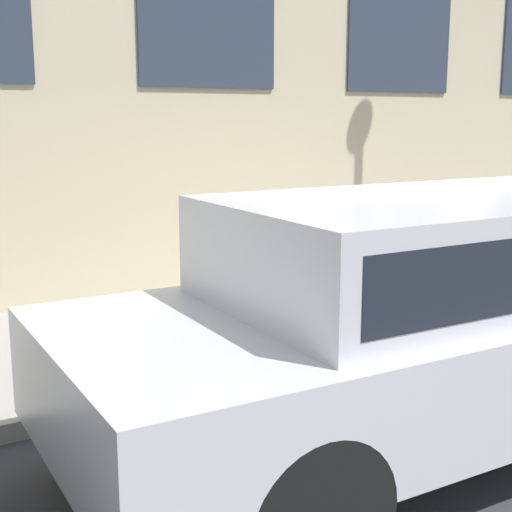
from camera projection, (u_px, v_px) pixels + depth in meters
ground_plane at (357, 368)px, 6.21m from camera, size 80.00×80.00×0.00m
sidewalk at (272, 320)px, 7.42m from camera, size 2.88×60.00×0.14m
fire_hydrant at (278, 298)px, 6.28m from camera, size 0.30×0.43×0.86m
person at (234, 276)px, 6.20m from camera, size 0.26×0.17×1.09m
parked_truck_silver_near at (441, 302)px, 4.61m from camera, size 1.96×4.93×1.67m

